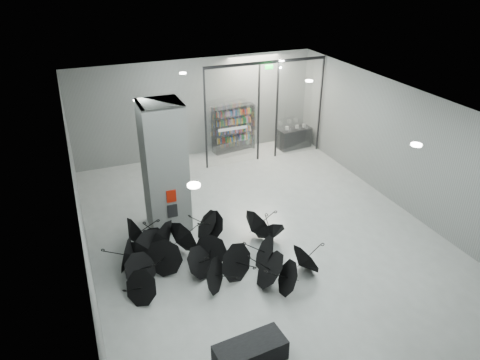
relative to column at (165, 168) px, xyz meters
name	(u,v)px	position (x,y,z in m)	size (l,w,h in m)	color
room	(271,154)	(2.50, -2.00, 0.84)	(14.00, 14.02, 4.01)	gray
column	(165,168)	(0.00, 0.00, 0.00)	(1.20, 1.20, 4.00)	slate
fire_cabinet	(171,196)	(0.00, -0.62, -0.65)	(0.28, 0.04, 0.38)	#A50A07
info_panel	(173,211)	(0.00, -0.62, -1.15)	(0.30, 0.03, 0.42)	black
exit_sign	(269,67)	(4.90, 3.30, 1.82)	(0.30, 0.06, 0.15)	#0CE533
glass_partition	(265,108)	(4.89, 3.50, 0.18)	(5.06, 0.08, 4.00)	silver
bench	(250,352)	(0.31, -5.78, -1.76)	(1.51, 0.65, 0.49)	black
bookshelf	(233,129)	(4.01, 4.75, -1.01)	(1.80, 0.36, 1.98)	black
shop_counter	(294,138)	(6.58, 4.05, -1.56)	(1.45, 0.58, 0.87)	black
umbrella_cluster	(202,255)	(0.36, -2.30, -1.69)	(5.32, 4.44, 1.31)	black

